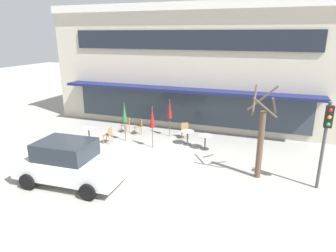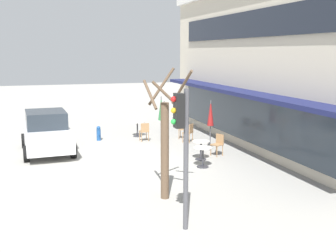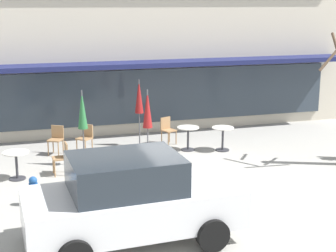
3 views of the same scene
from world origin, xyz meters
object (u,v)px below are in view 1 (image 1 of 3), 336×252
cafe_chair_2 (139,126)px  cafe_chair_1 (126,124)px  patio_umbrella_corner_open (170,109)px  patio_umbrella_cream_folded (152,117)px  cafe_chair_0 (109,134)px  traffic_light_pole (326,132)px  cafe_table_by_tree (205,140)px  cafe_chair_3 (185,129)px  fire_hydrant (72,148)px  cafe_table_streetside (89,132)px  street_tree (261,138)px  parked_sedan (69,163)px  cafe_table_near_wall (187,135)px  patio_umbrella_green_folded (124,112)px

cafe_chair_2 → cafe_chair_1: bearing=174.2°
patio_umbrella_corner_open → patio_umbrella_cream_folded: bearing=-96.5°
cafe_chair_0 → traffic_light_pole: size_ratio=0.26×
cafe_table_by_tree → cafe_chair_1: (-5.10, 1.11, 0.01)m
cafe_chair_3 → fire_hydrant: size_ratio=1.26×
patio_umbrella_cream_folded → cafe_chair_0: size_ratio=2.47×
cafe_table_streetside → cafe_table_by_tree: bearing=8.9°
cafe_table_streetside → street_tree: (9.07, -1.33, 1.18)m
patio_umbrella_corner_open → parked_sedan: 7.01m
cafe_table_near_wall → cafe_table_by_tree: size_ratio=1.00×
cafe_chair_1 → traffic_light_pole: (10.10, -3.69, 1.77)m
street_tree → cafe_chair_0: bearing=170.0°
cafe_table_near_wall → cafe_chair_3: cafe_chair_3 is taller
cafe_chair_0 → parked_sedan: 4.60m
patio_umbrella_corner_open → cafe_table_streetside: bearing=-149.5°
patio_umbrella_corner_open → cafe_chair_1: (-2.70, -0.21, -1.10)m
cafe_chair_2 → cafe_chair_3: same height
cafe_table_near_wall → cafe_chair_3: (-0.41, 0.93, 0.01)m
cafe_chair_0 → traffic_light_pole: 10.38m
cafe_table_near_wall → patio_umbrella_green_folded: bearing=-169.5°
patio_umbrella_cream_folded → cafe_chair_0: (-2.46, -0.24, -1.10)m
cafe_chair_1 → patio_umbrella_corner_open: bearing=4.4°
cafe_chair_0 → fire_hydrant: cafe_chair_0 is taller
street_tree → traffic_light_pole: size_ratio=1.11×
patio_umbrella_cream_folded → cafe_chair_3: (1.17, 1.96, -1.10)m
patio_umbrella_corner_open → cafe_chair_0: size_ratio=2.47×
patio_umbrella_corner_open → traffic_light_pole: traffic_light_pole is taller
cafe_table_streetside → cafe_table_by_tree: 6.38m
cafe_table_by_tree → fire_hydrant: 6.66m
street_tree → patio_umbrella_corner_open: bearing=144.9°
parked_sedan → cafe_table_by_tree: bearing=52.5°
cafe_table_streetside → street_tree: street_tree is taller
patio_umbrella_green_folded → cafe_chair_2: patio_umbrella_green_folded is taller
patio_umbrella_green_folded → patio_umbrella_cream_folded: bearing=-12.7°
cafe_table_by_tree → traffic_light_pole: size_ratio=0.22×
cafe_chair_3 → cafe_chair_1: bearing=-177.5°
cafe_table_streetside → cafe_chair_1: (1.21, 2.09, 0.01)m
street_tree → fire_hydrant: bearing=-175.6°
traffic_light_pole → patio_umbrella_corner_open: bearing=152.2°
cafe_chair_0 → cafe_table_by_tree: bearing=10.3°
cafe_table_near_wall → parked_sedan: size_ratio=0.18×
patio_umbrella_green_folded → cafe_chair_2: (0.23, 1.30, -1.10)m
cafe_chair_2 → street_tree: size_ratio=0.23×
cafe_chair_3 → traffic_light_pole: (6.46, -3.85, 1.77)m
cafe_chair_1 → cafe_chair_3: 3.64m
cafe_chair_2 → fire_hydrant: (-1.75, -4.00, -0.17)m
patio_umbrella_green_folded → street_tree: street_tree is taller
cafe_table_streetside → cafe_chair_0: (1.22, 0.06, 0.01)m
cafe_chair_0 → cafe_chair_3: same height
cafe_chair_2 → street_tree: street_tree is taller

